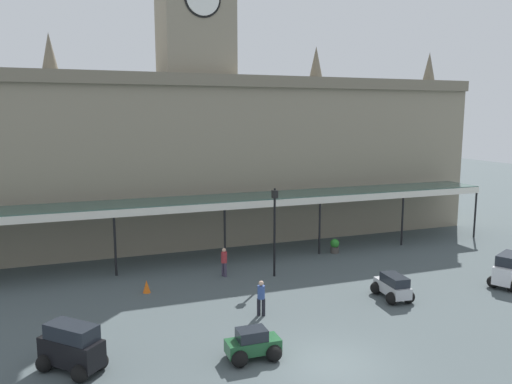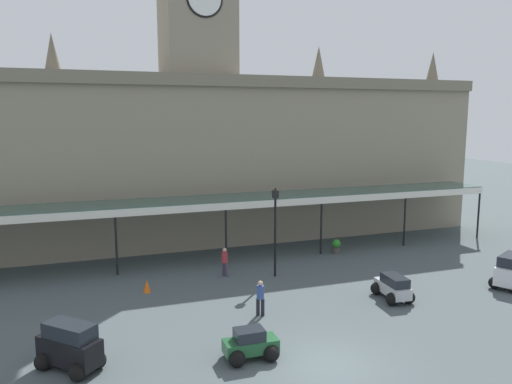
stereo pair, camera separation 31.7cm
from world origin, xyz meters
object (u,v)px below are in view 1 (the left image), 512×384
car_green_sedan (253,346)px  victorian_lamppost (275,222)px  car_white_van (508,271)px  pedestrian_beside_cars (261,297)px  planter_forecourt_centre (335,246)px  car_silver_estate (393,288)px  traffic_cone (147,286)px  car_black_van (72,350)px  pedestrian_near_entrance (224,261)px

car_green_sedan → victorian_lamppost: size_ratio=0.40×
car_white_van → pedestrian_beside_cars: bearing=176.7°
car_white_van → planter_forecourt_centre: (-5.59, 9.00, -0.32)m
car_silver_estate → traffic_cone: bearing=155.8°
car_black_van → traffic_cone: 8.10m
car_silver_estate → victorian_lamppost: victorian_lamppost is taller
victorian_lamppost → pedestrian_beside_cars: bearing=-118.4°
car_silver_estate → car_green_sedan: (-8.74, -3.46, -0.06)m
car_silver_estate → pedestrian_beside_cars: pedestrian_beside_cars is taller
planter_forecourt_centre → car_green_sedan: bearing=-130.4°
car_white_van → victorian_lamppost: 12.91m
victorian_lamppost → traffic_cone: bearing=-178.5°
pedestrian_beside_cars → planter_forecourt_centre: pedestrian_beside_cars is taller
traffic_cone → pedestrian_near_entrance: bearing=14.1°
car_green_sedan → car_white_van: car_white_van is taller
victorian_lamppost → car_green_sedan: bearing=-117.1°
pedestrian_beside_cars → pedestrian_near_entrance: (0.03, 6.03, 0.00)m
car_green_sedan → planter_forecourt_centre: bearing=49.6°
pedestrian_beside_cars → victorian_lamppost: 6.20m
car_black_van → planter_forecourt_centre: car_black_van is taller
pedestrian_beside_cars → car_black_van: bearing=-164.2°
car_silver_estate → pedestrian_beside_cars: size_ratio=1.39×
traffic_cone → victorian_lamppost: bearing=1.5°
car_green_sedan → victorian_lamppost: 10.26m
pedestrian_beside_cars → planter_forecourt_centre: bearing=44.3°
car_silver_estate → car_white_van: car_white_van is taller
car_black_van → car_white_van: same height
car_black_van → traffic_cone: bearing=63.0°
car_green_sedan → car_white_van: size_ratio=0.80×
car_white_van → pedestrian_beside_cars: size_ratio=1.55×
pedestrian_near_entrance → car_green_sedan: bearing=-100.4°
traffic_cone → car_silver_estate: bearing=-24.2°
pedestrian_beside_cars → pedestrian_near_entrance: bearing=89.7°
car_black_van → car_white_van: (22.18, 1.51, 0.00)m
car_green_sedan → victorian_lamppost: (4.51, 8.82, 2.67)m
pedestrian_beside_cars → traffic_cone: (-4.52, 4.88, -0.57)m
pedestrian_beside_cars → planter_forecourt_centre: 11.75m
pedestrian_near_entrance → planter_forecourt_centre: bearing=14.5°
car_black_van → pedestrian_beside_cars: (8.18, 2.32, 0.10)m
victorian_lamppost → planter_forecourt_centre: 7.00m
car_green_sedan → pedestrian_beside_cars: size_ratio=1.24×
pedestrian_near_entrance → traffic_cone: bearing=-165.9°
car_silver_estate → pedestrian_beside_cars: bearing=177.7°
pedestrian_beside_cars → car_white_van: bearing=-3.3°
pedestrian_beside_cars → car_silver_estate: bearing=-2.3°
car_black_van → car_white_van: 22.23m
planter_forecourt_centre → traffic_cone: bearing=-165.6°
car_white_van → planter_forecourt_centre: car_white_van is taller
car_black_van → victorian_lamppost: (10.93, 7.40, 2.36)m
car_green_sedan → traffic_cone: (-2.76, 8.62, -0.17)m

